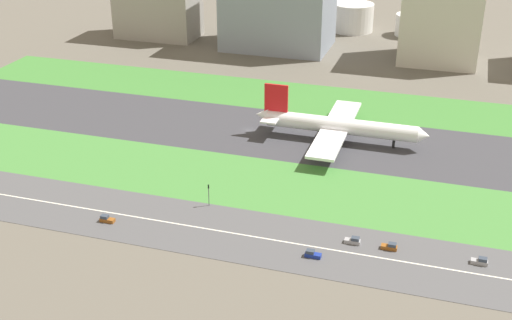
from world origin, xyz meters
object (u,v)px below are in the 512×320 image
(car_6, at_px, (107,219))
(terminal_building, at_px, (157,1))
(car_5, at_px, (312,254))
(fuel_tank_east, at_px, (412,25))
(car_2, at_px, (390,247))
(car_0, at_px, (353,241))
(traffic_light, at_px, (209,194))
(fuel_tank_west, at_px, (296,15))
(airliner, at_px, (337,126))
(office_tower, at_px, (443,10))
(fuel_tank_centre, at_px, (353,17))
(car_1, at_px, (480,261))

(car_6, bearing_deg, terminal_building, -69.67)
(car_5, distance_m, fuel_tank_east, 237.07)
(car_2, xyz_separation_m, terminal_building, (-152.84, 182.00, 19.26))
(car_6, height_order, terminal_building, terminal_building)
(car_0, height_order, fuel_tank_east, fuel_tank_east)
(car_0, distance_m, traffic_light, 46.91)
(traffic_light, relative_size, fuel_tank_west, 0.34)
(car_5, bearing_deg, airliner, -83.38)
(car_2, distance_m, fuel_tank_west, 242.32)
(office_tower, distance_m, fuel_tank_centre, 70.76)
(car_6, xyz_separation_m, fuel_tank_east, (65.06, 237.00, 5.09))
(fuel_tank_centre, bearing_deg, airliner, -82.08)
(airliner, relative_size, office_tower, 1.26)
(car_0, bearing_deg, fuel_tank_east, 91.63)
(fuel_tank_east, bearing_deg, car_6, -105.35)
(fuel_tank_west, bearing_deg, car_0, -71.86)
(car_2, bearing_deg, airliner, 112.82)
(airliner, height_order, fuel_tank_west, airliner)
(car_6, distance_m, car_2, 82.32)
(airliner, relative_size, car_0, 14.77)
(car_1, height_order, car_0, same)
(airliner, distance_m, fuel_tank_west, 168.56)
(traffic_light, relative_size, terminal_building, 0.16)
(fuel_tank_east, bearing_deg, office_tower, -68.72)
(car_6, xyz_separation_m, fuel_tank_west, (-2.87, 237.00, 5.78))
(car_2, distance_m, car_0, 10.20)
(office_tower, height_order, fuel_tank_west, office_tower)
(car_2, relative_size, office_tower, 0.09)
(car_2, bearing_deg, fuel_tank_east, 94.20)
(car_6, bearing_deg, fuel_tank_centre, -97.45)
(fuel_tank_west, bearing_deg, traffic_light, -82.64)
(airliner, xyz_separation_m, office_tower, (29.49, 114.00, 19.57))
(airliner, xyz_separation_m, fuel_tank_centre, (-22.12, 159.00, 1.72))
(car_5, distance_m, office_tower, 194.68)
(fuel_tank_centre, bearing_deg, car_5, -82.51)
(car_1, xyz_separation_m, fuel_tank_centre, (-74.56, 227.00, 7.02))
(airliner, distance_m, car_0, 70.65)
(car_5, xyz_separation_m, fuel_tank_west, (-65.01, 237.00, 5.78))
(car_1, xyz_separation_m, car_6, (-105.54, -10.00, 0.00))
(car_6, xyz_separation_m, fuel_tank_centre, (30.97, 237.00, 7.02))
(terminal_building, bearing_deg, fuel_tank_centre, 23.79)
(airliner, bearing_deg, car_5, -83.38)
(fuel_tank_west, height_order, fuel_tank_east, fuel_tank_west)
(traffic_light, bearing_deg, fuel_tank_centre, 88.54)
(car_5, distance_m, traffic_light, 41.04)
(car_5, xyz_separation_m, office_tower, (20.44, 192.00, 24.88))
(car_6, height_order, office_tower, office_tower)
(car_0, distance_m, fuel_tank_centre, 230.70)
(fuel_tank_centre, bearing_deg, car_0, -79.87)
(car_5, relative_size, terminal_building, 0.10)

